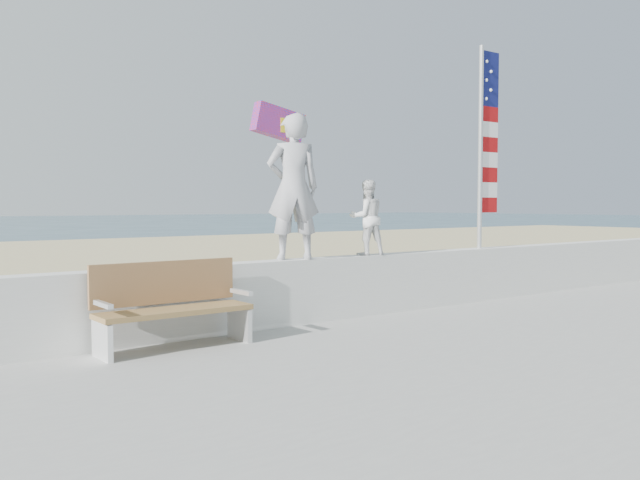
{
  "coord_description": "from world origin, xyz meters",
  "views": [
    {
      "loc": [
        -5.5,
        -5.7,
        1.84
      ],
      "look_at": [
        0.2,
        1.8,
        1.35
      ],
      "focal_mm": 38.0,
      "sensor_mm": 36.0,
      "label": 1
    }
  ],
  "objects_px": {
    "adult": "(293,187)",
    "flag": "(485,139)",
    "child": "(367,218)",
    "bench": "(171,304)"
  },
  "relations": [
    {
      "from": "adult",
      "to": "bench",
      "type": "bearing_deg",
      "value": 34.66
    },
    {
      "from": "child",
      "to": "bench",
      "type": "distance_m",
      "value": 3.56
    },
    {
      "from": "child",
      "to": "flag",
      "type": "xyz_separation_m",
      "value": [
        2.73,
        -0.0,
        1.34
      ]
    },
    {
      "from": "adult",
      "to": "child",
      "type": "relative_size",
      "value": 1.77
    },
    {
      "from": "adult",
      "to": "child",
      "type": "xyz_separation_m",
      "value": [
        1.36,
        0.0,
        -0.44
      ]
    },
    {
      "from": "child",
      "to": "bench",
      "type": "height_order",
      "value": "child"
    },
    {
      "from": "adult",
      "to": "bench",
      "type": "xyz_separation_m",
      "value": [
        -2.04,
        -0.45,
        -1.4
      ]
    },
    {
      "from": "adult",
      "to": "flag",
      "type": "distance_m",
      "value": 4.19
    },
    {
      "from": "adult",
      "to": "flag",
      "type": "height_order",
      "value": "flag"
    },
    {
      "from": "child",
      "to": "flag",
      "type": "distance_m",
      "value": 3.05
    }
  ]
}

